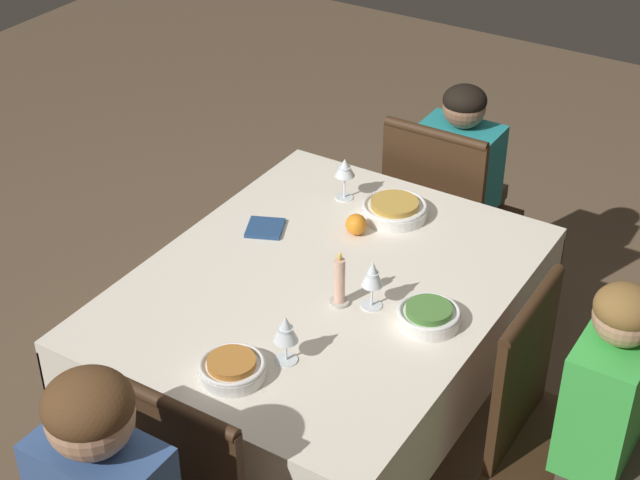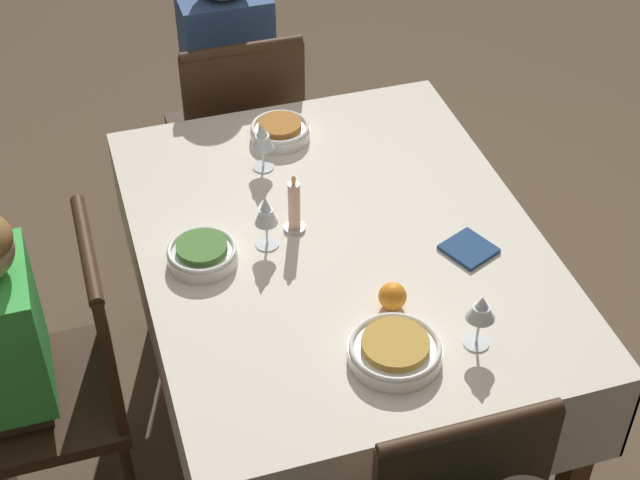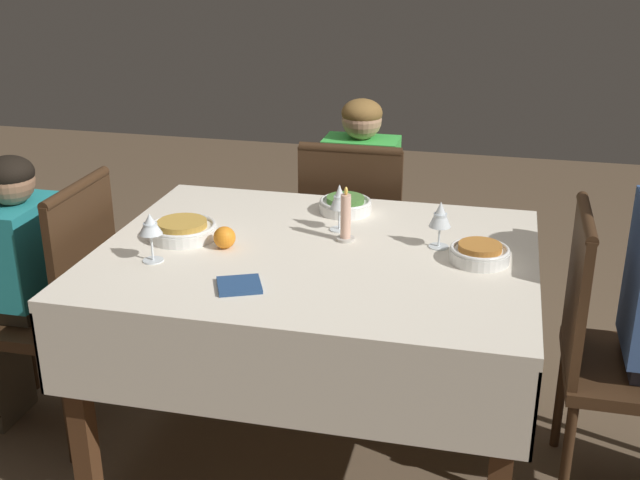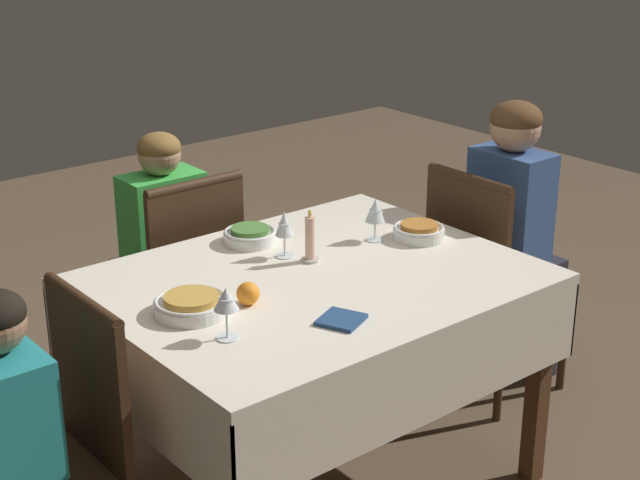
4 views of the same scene
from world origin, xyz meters
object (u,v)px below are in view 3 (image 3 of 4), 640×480
object	(u,v)px
chair_north	(355,238)
wine_glass_west	(150,226)
dining_table	(316,278)
chair_west	(56,298)
person_child_teal	(9,282)
napkin_red_folded	(239,285)
bowl_east	(480,253)
wine_glass_north	(339,199)
wine_glass_east	(440,216)
chair_east	(614,346)
bowl_north	(345,205)
candle_centerpiece	(346,220)
bowl_west	(182,229)
person_child_green	(363,208)
orange_fruit	(225,237)

from	to	relation	value
chair_north	wine_glass_west	bearing A→B (deg)	65.78
dining_table	chair_west	xyz separation A→B (m)	(-0.91, -0.02, -0.16)
person_child_teal	napkin_red_folded	size ratio (longest dim) A/B	6.49
bowl_east	wine_glass_north	world-z (taller)	wine_glass_north
chair_north	napkin_red_folded	world-z (taller)	chair_north
wine_glass_west	wine_glass_north	bearing A→B (deg)	37.96
dining_table	wine_glass_west	distance (m)	0.54
chair_west	wine_glass_east	xyz separation A→B (m)	(1.28, 0.13, 0.36)
chair_east	bowl_north	xyz separation A→B (m)	(-0.89, 0.30, 0.28)
wine_glass_east	bowl_north	bearing A→B (deg)	144.15
bowl_east	candle_centerpiece	size ratio (longest dim) A/B	1.00
chair_west	bowl_north	distance (m)	1.04
bowl_west	wine_glass_north	world-z (taller)	wine_glass_north
bowl_east	wine_glass_west	size ratio (longest dim) A/B	1.19
chair_north	wine_glass_east	distance (m)	0.84
person_child_green	candle_centerpiece	size ratio (longest dim) A/B	5.93
chair_west	napkin_red_folded	world-z (taller)	chair_west
person_child_teal	bowl_east	bearing A→B (deg)	91.63
wine_glass_east	wine_glass_west	xyz separation A→B (m)	(-0.82, -0.30, 0.01)
chair_east	bowl_north	distance (m)	0.98
chair_west	person_child_teal	world-z (taller)	person_child_teal
wine_glass_east	candle_centerpiece	xyz separation A→B (m)	(-0.29, -0.01, -0.03)
chair_north	wine_glass_east	xyz separation A→B (m)	(0.39, -0.66, 0.36)
chair_north	bowl_east	size ratio (longest dim) A/B	5.23
person_child_teal	wine_glass_west	bearing A→B (deg)	74.63
person_child_green	bowl_east	size ratio (longest dim) A/B	5.93
chair_west	bowl_north	xyz separation A→B (m)	(0.93, 0.38, 0.28)
bowl_east	candle_centerpiece	world-z (taller)	candle_centerpiece
wine_glass_east	candle_centerpiece	size ratio (longest dim) A/B	0.84
person_child_green	candle_centerpiece	distance (m)	0.88
person_child_green	orange_fruit	xyz separation A→B (m)	(-0.26, -0.98, 0.22)
bowl_west	orange_fruit	size ratio (longest dim) A/B	3.18
chair_north	bowl_north	xyz separation A→B (m)	(0.04, -0.41, 0.28)
wine_glass_west	wine_glass_north	distance (m)	0.62
person_child_teal	napkin_red_folded	distance (m)	1.01
bowl_west	napkin_red_folded	xyz separation A→B (m)	(0.30, -0.32, -0.02)
wine_glass_east	orange_fruit	bearing A→B (deg)	-166.31
dining_table	bowl_north	size ratio (longest dim) A/B	7.35
wine_glass_east	bowl_west	world-z (taller)	wine_glass_east
person_child_green	wine_glass_north	size ratio (longest dim) A/B	6.75
wine_glass_east	wine_glass_north	xyz separation A→B (m)	(-0.33, 0.08, 0.01)
bowl_north	orange_fruit	world-z (taller)	orange_fruit
wine_glass_north	orange_fruit	xyz separation A→B (m)	(-0.31, -0.23, -0.07)
dining_table	candle_centerpiece	xyz separation A→B (m)	(0.07, 0.10, 0.16)
person_child_green	candle_centerpiece	xyz separation A→B (m)	(0.09, -0.84, 0.26)
dining_table	candle_centerpiece	distance (m)	0.21
person_child_green	bowl_east	distance (m)	1.07
chair_east	bowl_west	world-z (taller)	chair_east
wine_glass_east	person_child_green	bearing A→B (deg)	115.11
chair_north	bowl_north	bearing A→B (deg)	95.62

